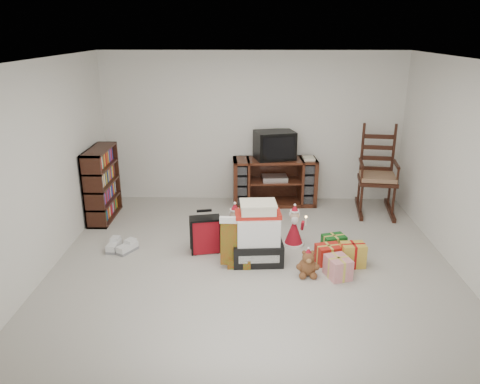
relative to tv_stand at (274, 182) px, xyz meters
The scene contains 13 objects.
room 2.41m from the tv_stand, 99.53° to the right, with size 5.01×5.01×2.51m.
tv_stand is the anchor object (origin of this frame).
bookshelf 2.78m from the tv_stand, 166.01° to the right, with size 0.31×0.92×1.12m.
rocking_chair 1.64m from the tv_stand, ahead, with size 0.70×1.03×1.45m.
gift_pile 2.11m from the tv_stand, 98.48° to the right, with size 0.66×0.50×0.79m.
red_suitcase 2.09m from the tv_stand, 118.59° to the right, with size 0.41×0.27×0.57m.
stocking 2.32m from the tv_stand, 106.27° to the right, with size 0.31×0.13×0.66m, color #0D7C1C, non-canonical shape.
teddy_bear 2.47m from the tv_stand, 83.32° to the right, with size 0.22×0.19×0.32m.
santa_figurine 1.62m from the tv_stand, 83.15° to the right, with size 0.29×0.27×0.59m.
mrs_claus_figurine 1.80m from the tv_stand, 109.95° to the right, with size 0.31×0.30×0.64m.
sneaker_pair 2.84m from the tv_stand, 139.54° to the right, with size 0.42×0.34×0.11m.
gift_cluster 2.23m from the tv_stand, 72.58° to the right, with size 0.58×0.88×0.27m.
crt_television 0.62m from the tv_stand, 108.88° to the left, with size 0.72×0.59×0.46m.
Camera 1 is at (-0.05, -5.24, 2.82)m, focal length 35.00 mm.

